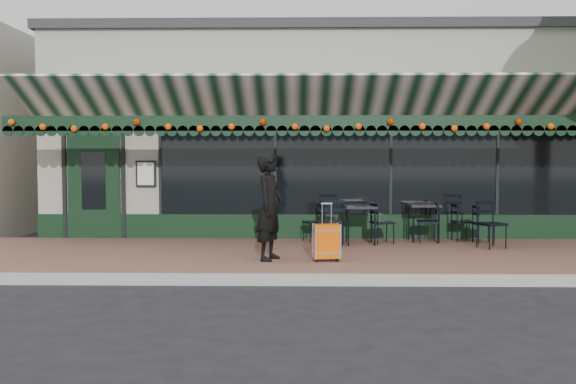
{
  "coord_description": "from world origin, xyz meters",
  "views": [
    {
      "loc": [
        -0.51,
        -8.69,
        1.78
      ],
      "look_at": [
        -0.69,
        1.6,
        1.24
      ],
      "focal_mm": 38.0,
      "sensor_mm": 36.0,
      "label": 1
    }
  ],
  "objects_px": {
    "woman": "(270,207)",
    "chair_b_front": "(333,223)",
    "cafe_table_b": "(360,210)",
    "chair_a_extra": "(484,224)",
    "cafe_table_a": "(424,208)",
    "chair_a_front": "(492,225)",
    "chair_a_right": "(462,222)",
    "chair_b_right": "(382,223)",
    "suitcase": "(327,242)",
    "chair_a_left": "(428,222)",
    "chair_b_left": "(314,223)"
  },
  "relations": [
    {
      "from": "woman",
      "to": "cafe_table_b",
      "type": "bearing_deg",
      "value": -22.33
    },
    {
      "from": "suitcase",
      "to": "cafe_table_b",
      "type": "distance_m",
      "value": 2.2
    },
    {
      "from": "cafe_table_a",
      "to": "chair_b_right",
      "type": "bearing_deg",
      "value": -157.41
    },
    {
      "from": "chair_a_right",
      "to": "chair_a_extra",
      "type": "height_order",
      "value": "chair_a_right"
    },
    {
      "from": "suitcase",
      "to": "chair_a_left",
      "type": "bearing_deg",
      "value": 38.23
    },
    {
      "from": "woman",
      "to": "cafe_table_a",
      "type": "height_order",
      "value": "woman"
    },
    {
      "from": "cafe_table_a",
      "to": "suitcase",
      "type": "bearing_deg",
      "value": -129.91
    },
    {
      "from": "suitcase",
      "to": "cafe_table_b",
      "type": "bearing_deg",
      "value": 60.88
    },
    {
      "from": "chair_a_front",
      "to": "chair_a_extra",
      "type": "height_order",
      "value": "chair_a_front"
    },
    {
      "from": "cafe_table_b",
      "to": "chair_b_front",
      "type": "bearing_deg",
      "value": -145.47
    },
    {
      "from": "chair_a_right",
      "to": "chair_a_extra",
      "type": "bearing_deg",
      "value": -141.8
    },
    {
      "from": "chair_a_left",
      "to": "chair_b_left",
      "type": "distance_m",
      "value": 2.26
    },
    {
      "from": "woman",
      "to": "chair_b_right",
      "type": "relative_size",
      "value": 2.15
    },
    {
      "from": "cafe_table_b",
      "to": "chair_a_front",
      "type": "bearing_deg",
      "value": -13.1
    },
    {
      "from": "woman",
      "to": "chair_b_right",
      "type": "bearing_deg",
      "value": -28.07
    },
    {
      "from": "woman",
      "to": "chair_b_left",
      "type": "relative_size",
      "value": 2.29
    },
    {
      "from": "cafe_table_a",
      "to": "chair_a_left",
      "type": "bearing_deg",
      "value": -77.92
    },
    {
      "from": "woman",
      "to": "cafe_table_a",
      "type": "bearing_deg",
      "value": -33.17
    },
    {
      "from": "woman",
      "to": "chair_b_front",
      "type": "bearing_deg",
      "value": -17.15
    },
    {
      "from": "chair_a_left",
      "to": "chair_b_right",
      "type": "height_order",
      "value": "chair_a_left"
    },
    {
      "from": "cafe_table_b",
      "to": "chair_a_right",
      "type": "xyz_separation_m",
      "value": [
        2.1,
        0.46,
        -0.29
      ]
    },
    {
      "from": "cafe_table_a",
      "to": "cafe_table_b",
      "type": "relative_size",
      "value": 1.0
    },
    {
      "from": "woman",
      "to": "chair_a_left",
      "type": "distance_m",
      "value": 3.76
    },
    {
      "from": "chair_a_extra",
      "to": "woman",
      "type": "bearing_deg",
      "value": 113.22
    },
    {
      "from": "suitcase",
      "to": "cafe_table_a",
      "type": "relative_size",
      "value": 1.26
    },
    {
      "from": "chair_a_extra",
      "to": "chair_b_right",
      "type": "xyz_separation_m",
      "value": [
        -1.99,
        -0.07,
        0.03
      ]
    },
    {
      "from": "chair_a_front",
      "to": "chair_b_front",
      "type": "xyz_separation_m",
      "value": [
        -2.93,
        0.17,
        0.0
      ]
    },
    {
      "from": "cafe_table_b",
      "to": "chair_a_extra",
      "type": "height_order",
      "value": "chair_a_extra"
    },
    {
      "from": "suitcase",
      "to": "chair_a_left",
      "type": "relative_size",
      "value": 1.15
    },
    {
      "from": "cafe_table_a",
      "to": "chair_a_left",
      "type": "xyz_separation_m",
      "value": [
        0.04,
        -0.19,
        -0.26
      ]
    },
    {
      "from": "chair_a_front",
      "to": "cafe_table_a",
      "type": "bearing_deg",
      "value": 115.98
    },
    {
      "from": "woman",
      "to": "cafe_table_b",
      "type": "height_order",
      "value": "woman"
    },
    {
      "from": "chair_a_right",
      "to": "cafe_table_a",
      "type": "bearing_deg",
      "value": 85.72
    },
    {
      "from": "cafe_table_a",
      "to": "chair_a_front",
      "type": "height_order",
      "value": "chair_a_front"
    },
    {
      "from": "cafe_table_b",
      "to": "chair_a_front",
      "type": "height_order",
      "value": "chair_a_front"
    },
    {
      "from": "woman",
      "to": "chair_b_right",
      "type": "xyz_separation_m",
      "value": [
        2.11,
        2.0,
        -0.46
      ]
    },
    {
      "from": "cafe_table_b",
      "to": "chair_a_extra",
      "type": "xyz_separation_m",
      "value": [
        2.43,
        0.13,
        -0.29
      ]
    },
    {
      "from": "chair_b_right",
      "to": "chair_b_front",
      "type": "height_order",
      "value": "chair_b_front"
    },
    {
      "from": "suitcase",
      "to": "chair_a_left",
      "type": "distance_m",
      "value": 3.1
    },
    {
      "from": "cafe_table_a",
      "to": "chair_a_right",
      "type": "relative_size",
      "value": 0.97
    },
    {
      "from": "suitcase",
      "to": "chair_a_extra",
      "type": "relative_size",
      "value": 1.23
    },
    {
      "from": "chair_a_left",
      "to": "chair_a_front",
      "type": "distance_m",
      "value": 1.28
    },
    {
      "from": "chair_b_front",
      "to": "chair_a_right",
      "type": "bearing_deg",
      "value": 25.91
    },
    {
      "from": "cafe_table_a",
      "to": "chair_b_right",
      "type": "xyz_separation_m",
      "value": [
        -0.88,
        -0.37,
        -0.26
      ]
    },
    {
      "from": "chair_b_left",
      "to": "chair_b_right",
      "type": "xyz_separation_m",
      "value": [
        1.33,
        -0.31,
        0.03
      ]
    },
    {
      "from": "cafe_table_a",
      "to": "chair_a_right",
      "type": "distance_m",
      "value": 0.84
    },
    {
      "from": "suitcase",
      "to": "chair_b_left",
      "type": "xyz_separation_m",
      "value": [
        -0.14,
        2.41,
        0.07
      ]
    },
    {
      "from": "chair_b_right",
      "to": "chair_b_front",
      "type": "relative_size",
      "value": 0.91
    },
    {
      "from": "chair_b_right",
      "to": "chair_a_front",
      "type": "bearing_deg",
      "value": -123.07
    },
    {
      "from": "chair_a_front",
      "to": "chair_b_front",
      "type": "bearing_deg",
      "value": 155.63
    }
  ]
}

